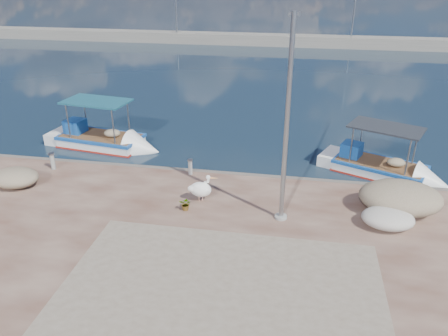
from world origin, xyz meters
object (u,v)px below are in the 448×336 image
boat_left (100,142)px  boat_right (378,169)px  lamp_post (286,131)px  pelican (201,189)px  bollard_near (190,166)px

boat_left → boat_right: (13.90, -0.93, -0.02)m
boat_left → lamp_post: 12.19m
pelican → bollard_near: bearing=100.5°
pelican → bollard_near: (-0.96, 2.17, -0.13)m
boat_right → pelican: boat_right is taller
pelican → lamp_post: size_ratio=0.16×
pelican → boat_right: bearing=19.9°
boat_left → bollard_near: (5.74, -3.49, 0.65)m
boat_left → bollard_near: size_ratio=8.87×
boat_right → lamp_post: lamp_post is taller
boat_left → boat_right: bearing=4.5°
boat_left → boat_right: size_ratio=1.07×
pelican → bollard_near: 2.37m
lamp_post → bollard_near: bearing=144.6°
boat_left → pelican: boat_left is taller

